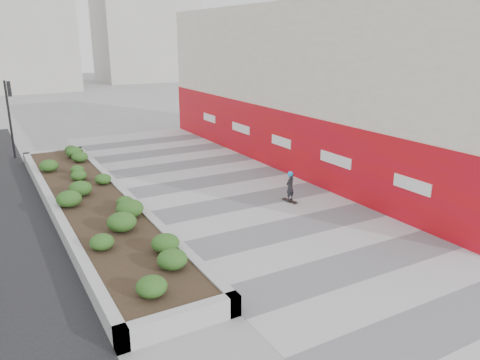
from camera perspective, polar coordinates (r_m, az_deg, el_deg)
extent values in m
plane|color=gray|center=(15.12, 9.73, -8.26)|extent=(160.00, 160.00, 0.00)
cube|color=#A8A8AD|center=(17.33, 3.48, -4.63)|extent=(8.00, 36.00, 0.01)
cube|color=beige|center=(25.21, 9.74, 11.36)|extent=(6.00, 24.00, 8.00)
cube|color=red|center=(23.84, 3.84, 5.16)|extent=(0.12, 24.00, 3.00)
cube|color=#9E9EA0|center=(11.09, -7.27, -16.66)|extent=(3.00, 0.30, 0.55)
cube|color=#9E9EA0|center=(27.22, -21.74, 2.83)|extent=(3.00, 0.30, 0.55)
cube|color=#9E9EA0|center=(18.62, -21.74, -3.42)|extent=(0.30, 18.00, 0.55)
cube|color=#9E9EA0|center=(19.09, -13.74, -2.16)|extent=(0.30, 18.00, 0.55)
cube|color=#2D2116|center=(18.82, -17.68, -2.86)|extent=(2.40, 17.40, 0.50)
cylinder|color=black|center=(28.34, -26.25, 6.59)|extent=(0.12, 0.12, 4.20)
cube|color=black|center=(28.14, -26.33, 9.93)|extent=(0.18, 0.28, 0.80)
cylinder|color=#595654|center=(17.59, 4.86, -4.33)|extent=(0.44, 0.44, 0.01)
cube|color=black|center=(19.01, 6.06, -2.51)|extent=(0.34, 0.75, 0.02)
imported|color=#25262A|center=(18.83, 6.12, -0.84)|extent=(0.48, 0.38, 1.15)
sphere|color=#1C9DF0|center=(18.67, 6.17, 0.72)|extent=(0.23, 0.23, 0.23)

